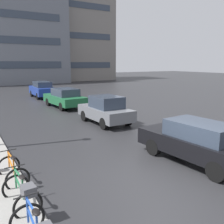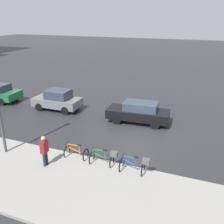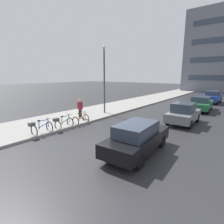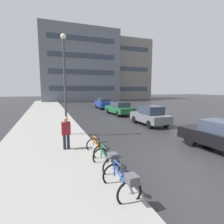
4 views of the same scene
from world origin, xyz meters
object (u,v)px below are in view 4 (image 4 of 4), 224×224
bicycle_third (97,148)px  pedestrian (66,132)px  car_grey (150,116)px  car_blue (103,103)px  streetlamp (65,77)px  car_green (119,108)px  bicycle_second (107,159)px  bicycle_nearest (123,181)px

bicycle_third → pedestrian: (-1.23, 1.03, 0.59)m
car_grey → car_blue: car_blue is taller
car_grey → streetlamp: streetlamp is taller
car_green → pedestrian: (-7.16, -10.31, 0.21)m
pedestrian → bicycle_second: bearing=-66.3°
bicycle_nearest → pedestrian: 4.43m
car_blue → streetlamp: 15.90m
bicycle_nearest → car_blue: 21.97m
car_green → streetlamp: (-6.86, -7.50, 3.01)m
car_grey → pedestrian: size_ratio=2.20×
pedestrian → streetlamp: 3.98m
pedestrian → car_green: bearing=55.2°
bicycle_second → car_grey: bearing=47.6°
car_green → car_blue: bearing=89.5°
car_grey → car_blue: (-0.05, 12.82, 0.04)m
bicycle_second → car_blue: car_blue is taller
car_green → bicycle_third: bearing=-117.6°
car_green → streetlamp: size_ratio=0.71×
bicycle_second → streetlamp: (-0.87, 5.48, 3.29)m
bicycle_third → streetlamp: (-0.93, 3.84, 3.39)m
streetlamp → pedestrian: bearing=-96.1°
car_grey → car_green: size_ratio=0.84×
car_grey → streetlamp: 7.67m
bicycle_third → car_grey: 7.87m
bicycle_second → car_green: size_ratio=0.32×
car_green → streetlamp: streetlamp is taller
bicycle_nearest → streetlamp: streetlamp is taller
bicycle_second → bicycle_third: 1.65m
bicycle_nearest → car_grey: size_ratio=0.37×
bicycle_second → car_grey: (6.10, 6.67, 0.31)m
bicycle_second → car_green: (5.99, 12.98, 0.28)m
bicycle_nearest → car_blue: bearing=73.8°
bicycle_second → car_blue: size_ratio=0.34×
car_blue → pedestrian: (-7.22, -16.82, 0.14)m
streetlamp → car_green: bearing=47.6°
pedestrian → streetlamp: size_ratio=0.27×
car_grey → pedestrian: bearing=-151.2°
bicycle_nearest → streetlamp: size_ratio=0.22×
bicycle_second → pedestrian: bearing=113.7°
bicycle_third → streetlamp: streetlamp is taller
pedestrian → bicycle_third: bearing=-39.9°
bicycle_nearest → pedestrian: size_ratio=0.81×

